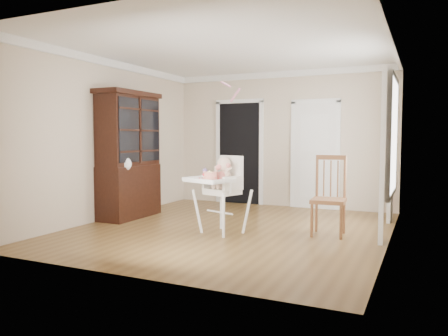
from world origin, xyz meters
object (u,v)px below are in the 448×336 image
at_px(cake, 210,176).
at_px(dining_chair, 329,198).
at_px(china_cabinet, 129,155).
at_px(high_chair, 222,185).
at_px(sippy_cup, 205,173).

relative_size(cake, dining_chair, 0.21).
xyz_separation_m(china_cabinet, dining_chair, (3.41, 0.07, -0.56)).
bearing_deg(high_chair, cake, -81.50).
xyz_separation_m(high_chair, sippy_cup, (-0.25, -0.06, 0.16)).
relative_size(high_chair, dining_chair, 1.01).
relative_size(high_chair, china_cabinet, 0.53).
bearing_deg(cake, dining_chair, 28.41).
relative_size(china_cabinet, dining_chair, 1.92).
bearing_deg(dining_chair, sippy_cup, -164.45).
bearing_deg(cake, china_cabinet, 159.25).
xyz_separation_m(high_chair, china_cabinet, (-1.99, 0.46, 0.38)).
distance_m(cake, sippy_cup, 0.29).
bearing_deg(china_cabinet, cake, -20.75).
distance_m(high_chair, china_cabinet, 2.07).
distance_m(high_chair, cake, 0.31).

